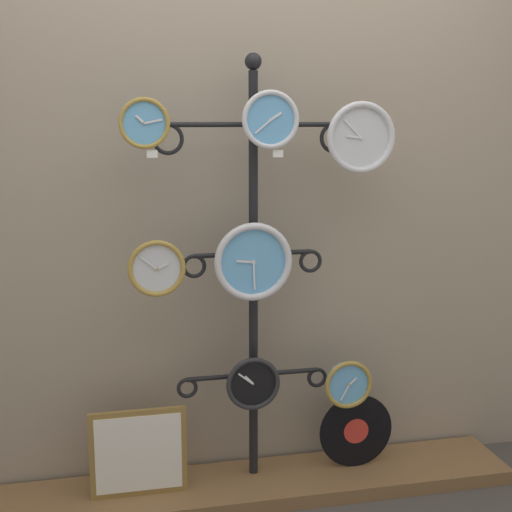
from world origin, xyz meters
name	(u,v)px	position (x,y,z in m)	size (l,w,h in m)	color
shop_wall	(245,156)	(0.00, 0.57, 1.40)	(4.40, 0.04, 2.80)	gray
low_shelf	(257,485)	(0.00, 0.35, 0.03)	(2.20, 0.36, 0.06)	brown
display_stand	(253,344)	(0.00, 0.41, 0.63)	(0.79, 0.36, 1.80)	black
clock_top_left	(144,123)	(-0.43, 0.33, 1.53)	(0.19, 0.04, 0.19)	#60A8DB
clock_top_center	(270,120)	(0.04, 0.31, 1.55)	(0.22, 0.04, 0.22)	#60A8DB
clock_top_right	(361,137)	(0.41, 0.31, 1.48)	(0.28, 0.04, 0.28)	silver
clock_middle_left	(157,268)	(-0.40, 0.32, 0.99)	(0.22, 0.04, 0.22)	silver
clock_middle_center	(253,262)	(-0.02, 0.33, 1.00)	(0.31, 0.04, 0.31)	#60A8DB
clock_bottom_center	(253,383)	(-0.02, 0.32, 0.50)	(0.22, 0.04, 0.22)	black
clock_bottom_right	(348,384)	(0.38, 0.30, 0.47)	(0.21, 0.04, 0.21)	#60A8DB
vinyl_record	(356,431)	(0.44, 0.37, 0.22)	(0.33, 0.01, 0.33)	black
picture_frame	(139,453)	(-0.49, 0.33, 0.24)	(0.39, 0.02, 0.36)	olive
price_tag_upper	(152,154)	(-0.40, 0.32, 1.42)	(0.04, 0.00, 0.03)	white
price_tag_mid	(278,154)	(0.07, 0.30, 1.42)	(0.04, 0.00, 0.03)	white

